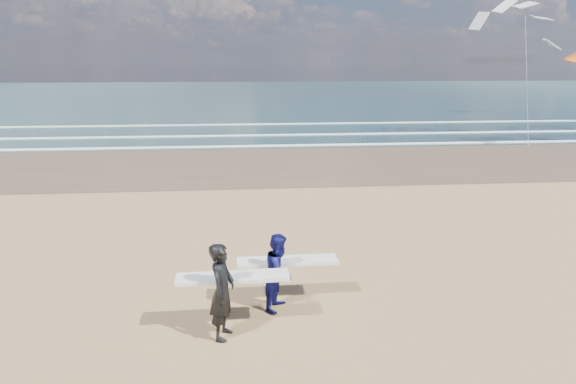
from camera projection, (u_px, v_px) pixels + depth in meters
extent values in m
cube|color=#193237|center=(359.00, 94.00, 80.79)|extent=(220.00, 100.00, 0.02)
cube|color=white|center=(532.00, 142.00, 33.35)|extent=(220.00, 0.50, 0.05)
cube|color=white|center=(497.00, 132.00, 37.88)|extent=(220.00, 0.50, 0.05)
cube|color=white|center=(460.00, 122.00, 44.15)|extent=(220.00, 0.50, 0.05)
imported|color=black|center=(222.00, 291.00, 9.68)|extent=(0.62, 0.79, 1.90)
cube|color=silver|center=(233.00, 277.00, 10.00)|extent=(2.21, 0.57, 0.07)
imported|color=#0D0E4A|center=(280.00, 271.00, 10.88)|extent=(0.92, 1.00, 1.67)
cube|color=silver|center=(287.00, 261.00, 11.21)|extent=(2.21, 0.55, 0.07)
cube|color=slate|center=(529.00, 145.00, 32.04)|extent=(0.12, 0.12, 0.10)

